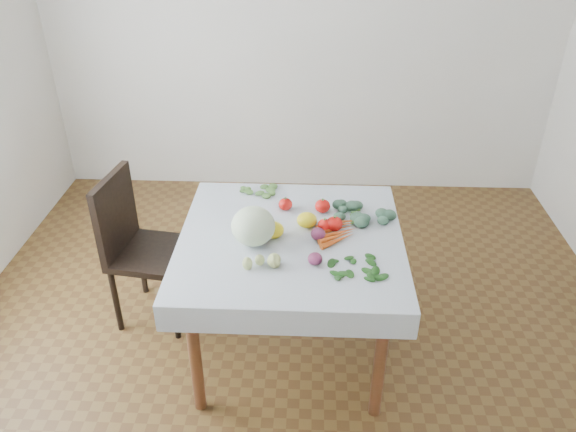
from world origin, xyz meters
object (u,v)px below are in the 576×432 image
Objects in this scene: cabbage at (253,226)px; carrot_bunch at (337,231)px; heirloom_back at (307,220)px; chair at (136,240)px; table at (291,253)px.

carrot_bunch is (0.42, 0.10, -0.08)m from cabbage.
heirloom_back is 0.37× the size of carrot_bunch.
cabbage is 0.31m from heirloom_back.
chair is at bearing 168.55° from carrot_bunch.
chair is 8.72× the size of heirloom_back.
cabbage is at bearing -161.26° from table.
chair reaches higher than table.
chair is at bearing 155.18° from cabbage.
chair is (-0.90, 0.27, -0.12)m from table.
heirloom_back is 0.17m from carrot_bunch.
cabbage is 0.76× the size of carrot_bunch.
table is at bearing -170.46° from carrot_bunch.
table is 0.28m from cabbage.
chair is at bearing 163.29° from table.
chair is 0.85m from cabbage.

